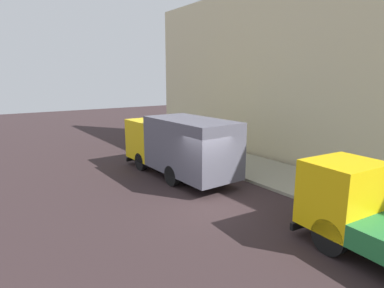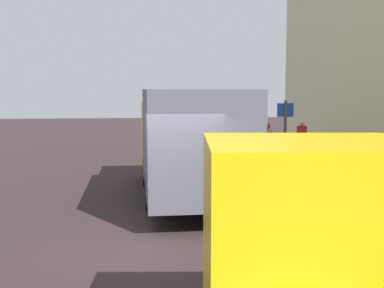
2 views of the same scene
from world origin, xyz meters
name	(u,v)px [view 2 (image 2 of 2)]	position (x,y,z in m)	size (l,w,h in m)	color
ground	(162,238)	(0.00, 0.00, 0.00)	(80.00, 80.00, 0.00)	#2F2224
large_utility_truck	(188,139)	(0.86, 3.40, 1.64)	(2.54, 7.20, 2.98)	yellow
pedestrian_walking	(267,147)	(3.79, 6.35, 1.05)	(0.45, 0.45, 1.72)	#24172D
pedestrian_standing	(301,141)	(5.61, 8.12, 1.01)	(0.49, 0.49, 1.67)	#202428
pedestrian_third	(264,136)	(4.76, 10.39, 0.98)	(0.53, 0.53, 1.62)	#3F3355
traffic_cone_orange	(258,154)	(4.00, 8.41, 0.49)	(0.50, 0.50, 0.71)	orange
street_sign_post	(285,140)	(3.39, 2.94, 1.64)	(0.44, 0.08, 2.55)	#4C5156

